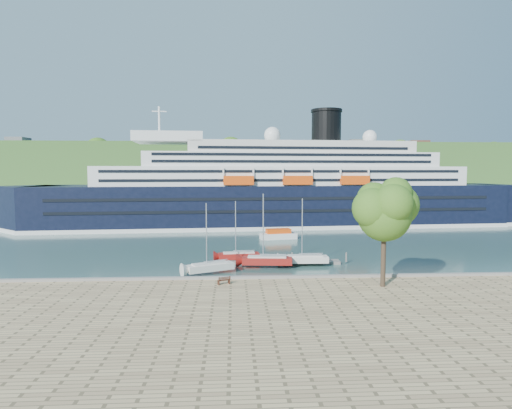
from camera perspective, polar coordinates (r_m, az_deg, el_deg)
name	(u,v)px	position (r m, az deg, el deg)	size (l,w,h in m)	color
ground	(245,287)	(47.06, -1.47, -10.98)	(400.00, 400.00, 0.00)	#284842
far_hillside	(236,172)	(190.35, -2.72, 4.30)	(400.00, 50.00, 24.00)	#2D5321
quay_coping	(245,277)	(46.57, -1.47, -9.68)	(220.00, 0.50, 0.30)	slate
cruise_ship	(272,168)	(97.52, 2.19, 4.94)	(118.85, 17.31, 26.69)	black
park_bench	(224,280)	(44.43, -4.33, -10.00)	(1.37, 0.56, 0.88)	#492115
promenade_tree	(384,228)	(44.35, 16.70, -3.01)	(7.13, 7.13, 11.81)	#346119
floating_pontoon	(279,262)	(59.06, 3.03, -7.61)	(16.60, 2.03, 0.37)	slate
sailboat_white_near	(210,240)	(52.33, -6.15, -4.78)	(6.42, 1.78, 8.29)	silver
sailboat_red	(267,233)	(55.30, 1.49, -3.78)	(7.12, 1.98, 9.20)	maroon
sailboat_white_far	(306,234)	(56.90, 6.63, -3.91)	(6.62, 1.84, 8.54)	silver
tender_launch	(278,234)	(79.44, 2.99, -3.93)	(6.78, 2.32, 1.87)	#EB4A0D
sailboat_extra	(239,233)	(59.10, -2.31, -3.82)	(6.22, 1.73, 8.04)	maroon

